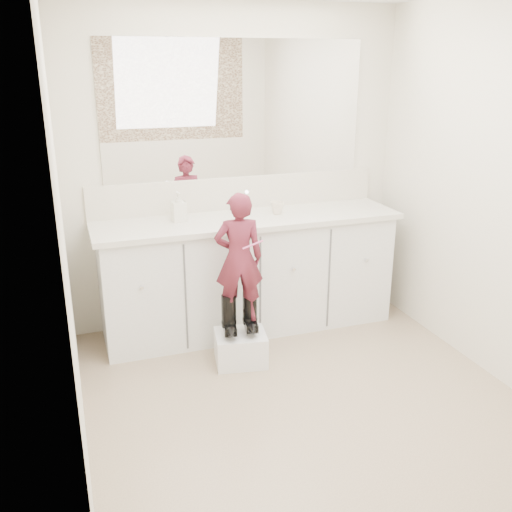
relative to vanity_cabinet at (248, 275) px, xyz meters
name	(u,v)px	position (x,y,z in m)	size (l,w,h in m)	color
floor	(313,410)	(0.00, -1.23, -0.42)	(3.00, 3.00, 0.00)	#836956
wall_back	(237,169)	(0.00, 0.27, 0.77)	(2.60, 2.60, 0.00)	beige
wall_left	(64,241)	(-1.30, -1.23, 0.78)	(3.00, 3.00, 0.00)	beige
vanity_cabinet	(248,275)	(0.00, 0.00, 0.00)	(2.20, 0.55, 0.85)	silver
countertop	(249,220)	(0.00, -0.01, 0.45)	(2.28, 0.58, 0.04)	beige
backsplash	(237,193)	(0.00, 0.26, 0.59)	(2.28, 0.03, 0.25)	beige
mirror	(236,110)	(0.00, 0.26, 1.22)	(2.00, 0.02, 1.00)	white
faucet	(242,206)	(0.00, 0.15, 0.52)	(0.08, 0.08, 0.10)	silver
cup	(277,208)	(0.24, 0.01, 0.51)	(0.10, 0.10, 0.09)	beige
soap_bottle	(178,206)	(-0.51, 0.06, 0.57)	(0.10, 0.10, 0.21)	silver
step_stool	(241,348)	(-0.23, -0.53, -0.32)	(0.34, 0.29, 0.22)	silver
boot_left	(229,315)	(-0.31, -0.51, -0.06)	(0.10, 0.19, 0.29)	black
boot_right	(250,312)	(-0.16, -0.51, -0.06)	(0.10, 0.19, 0.29)	black
toddler	(239,258)	(-0.23, -0.51, 0.33)	(0.32, 0.21, 0.88)	#952D44
toothbrush	(253,245)	(-0.16, -0.59, 0.44)	(0.01, 0.01, 0.14)	pink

